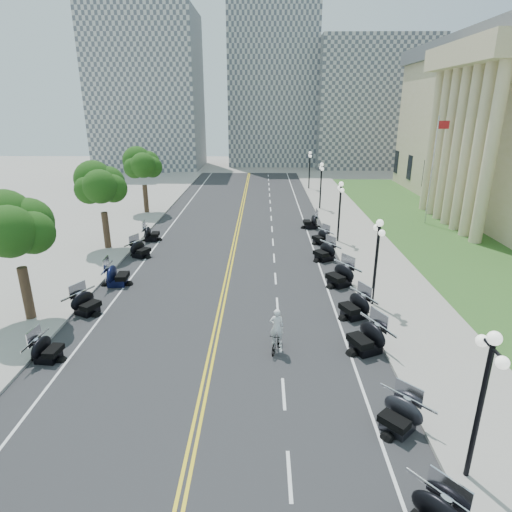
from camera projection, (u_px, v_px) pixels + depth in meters
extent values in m
plane|color=gray|center=(214.00, 341.00, 20.81)|extent=(160.00, 160.00, 0.00)
cube|color=#333335|center=(230.00, 267.00, 30.24)|extent=(16.00, 90.00, 0.01)
cube|color=yellow|center=(228.00, 267.00, 30.24)|extent=(0.12, 90.00, 0.00)
cube|color=yellow|center=(231.00, 267.00, 30.24)|extent=(0.12, 90.00, 0.00)
cube|color=white|center=(320.00, 268.00, 30.14)|extent=(0.12, 90.00, 0.00)
cube|color=white|center=(140.00, 267.00, 30.34)|extent=(0.12, 90.00, 0.00)
cube|color=white|center=(289.00, 476.00, 13.22)|extent=(0.12, 2.00, 0.00)
cube|color=white|center=(284.00, 393.00, 16.99)|extent=(0.12, 2.00, 0.00)
cube|color=white|center=(280.00, 341.00, 20.76)|extent=(0.12, 2.00, 0.00)
cube|color=white|center=(277.00, 305.00, 24.53)|extent=(0.12, 2.00, 0.00)
cube|color=white|center=(275.00, 278.00, 28.30)|extent=(0.12, 2.00, 0.00)
cube|color=white|center=(274.00, 258.00, 32.08)|extent=(0.12, 2.00, 0.00)
cube|color=white|center=(273.00, 242.00, 35.85)|extent=(0.12, 2.00, 0.00)
cube|color=white|center=(272.00, 229.00, 39.62)|extent=(0.12, 2.00, 0.00)
cube|color=white|center=(271.00, 218.00, 43.39)|extent=(0.12, 2.00, 0.00)
cube|color=white|center=(271.00, 209.00, 47.16)|extent=(0.12, 2.00, 0.00)
cube|color=white|center=(270.00, 202.00, 50.94)|extent=(0.12, 2.00, 0.00)
cube|color=white|center=(270.00, 195.00, 54.71)|extent=(0.12, 2.00, 0.00)
cube|color=white|center=(269.00, 189.00, 58.48)|extent=(0.12, 2.00, 0.00)
cube|color=white|center=(269.00, 184.00, 62.25)|extent=(0.12, 2.00, 0.00)
cube|color=white|center=(269.00, 180.00, 66.02)|extent=(0.12, 2.00, 0.00)
cube|color=white|center=(268.00, 176.00, 69.80)|extent=(0.12, 2.00, 0.00)
cube|color=#9E9991|center=(378.00, 267.00, 30.06)|extent=(5.00, 90.00, 0.15)
cube|color=#9E9991|center=(82.00, 266.00, 30.38)|extent=(5.00, 90.00, 0.15)
cube|color=#356023|center=(435.00, 236.00, 37.50)|extent=(9.00, 60.00, 0.10)
cube|color=gray|center=(148.00, 93.00, 75.23)|extent=(18.00, 14.00, 26.00)
cube|color=gray|center=(272.00, 82.00, 79.89)|extent=(16.00, 12.00, 30.00)
cube|color=gray|center=(371.00, 105.00, 78.12)|extent=(20.00, 14.00, 22.00)
imported|color=#A51414|center=(276.00, 341.00, 19.83)|extent=(0.89, 1.70, 0.98)
imported|color=silver|center=(277.00, 314.00, 19.37)|extent=(0.65, 0.43, 1.79)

